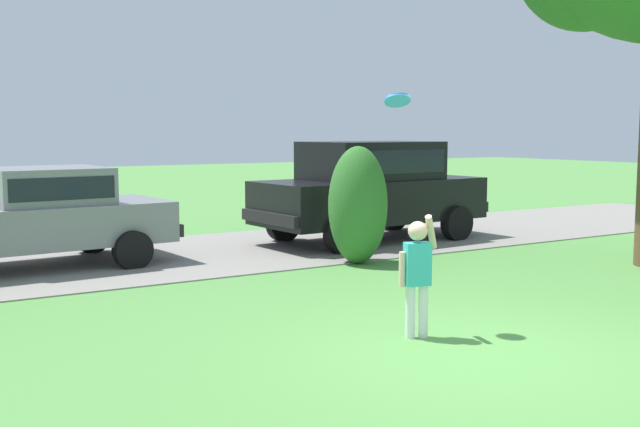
{
  "coord_description": "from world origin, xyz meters",
  "views": [
    {
      "loc": [
        -5.01,
        -5.2,
        2.12
      ],
      "look_at": [
        -0.07,
        2.79,
        1.1
      ],
      "focal_mm": 42.67,
      "sensor_mm": 36.0,
      "label": 1
    }
  ],
  "objects_px": {
    "parked_sedan": "(34,214)",
    "child_thrower": "(417,269)",
    "frisbee": "(397,100)",
    "parked_suv": "(371,186)"
  },
  "relations": [
    {
      "from": "child_thrower",
      "to": "parked_suv",
      "type": "bearing_deg",
      "value": 58.38
    },
    {
      "from": "parked_sedan",
      "to": "parked_suv",
      "type": "xyz_separation_m",
      "value": [
        6.13,
        -0.33,
        0.23
      ]
    },
    {
      "from": "parked_sedan",
      "to": "child_thrower",
      "type": "bearing_deg",
      "value": -68.01
    },
    {
      "from": "child_thrower",
      "to": "frisbee",
      "type": "xyz_separation_m",
      "value": [
        0.07,
        0.45,
        1.73
      ]
    },
    {
      "from": "parked_sedan",
      "to": "child_thrower",
      "type": "xyz_separation_m",
      "value": [
        2.51,
        -6.22,
        -0.13
      ]
    },
    {
      "from": "parked_suv",
      "to": "child_thrower",
      "type": "xyz_separation_m",
      "value": [
        -3.62,
        -5.89,
        -0.36
      ]
    },
    {
      "from": "parked_suv",
      "to": "child_thrower",
      "type": "bearing_deg",
      "value": -121.62
    },
    {
      "from": "parked_sedan",
      "to": "frisbee",
      "type": "xyz_separation_m",
      "value": [
        2.58,
        -5.76,
        1.6
      ]
    },
    {
      "from": "parked_sedan",
      "to": "parked_suv",
      "type": "bearing_deg",
      "value": -3.07
    },
    {
      "from": "parked_sedan",
      "to": "frisbee",
      "type": "bearing_deg",
      "value": -65.87
    }
  ]
}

